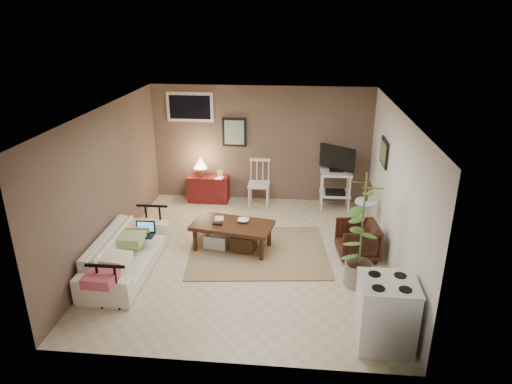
# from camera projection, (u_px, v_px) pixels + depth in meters

# --- Properties ---
(floor) EXTENTS (5.00, 5.00, 0.00)m
(floor) POSITION_uv_depth(u_px,v_px,m) (248.00, 255.00, 7.53)
(floor) COLOR #C1B293
(floor) RESTS_ON ground
(art_back) EXTENTS (0.50, 0.03, 0.60)m
(art_back) POSITION_uv_depth(u_px,v_px,m) (234.00, 132.00, 9.34)
(art_back) COLOR black
(art_right) EXTENTS (0.03, 0.60, 0.45)m
(art_right) POSITION_uv_depth(u_px,v_px,m) (384.00, 152.00, 7.74)
(art_right) COLOR black
(window) EXTENTS (0.96, 0.03, 0.60)m
(window) POSITION_uv_depth(u_px,v_px,m) (190.00, 107.00, 9.24)
(window) COLOR silver
(rug) EXTENTS (2.45, 2.05, 0.02)m
(rug) POSITION_uv_depth(u_px,v_px,m) (258.00, 251.00, 7.62)
(rug) COLOR #977558
(rug) RESTS_ON floor
(coffee_table) EXTENTS (1.42, 0.91, 0.50)m
(coffee_table) POSITION_uv_depth(u_px,v_px,m) (232.00, 234.00, 7.63)
(coffee_table) COLOR #38190F
(coffee_table) RESTS_ON floor
(sofa) EXTENTS (0.59, 2.03, 0.79)m
(sofa) POSITION_uv_depth(u_px,v_px,m) (126.00, 247.00, 6.95)
(sofa) COLOR white
(sofa) RESTS_ON floor
(sofa_pillows) EXTENTS (0.39, 1.93, 0.14)m
(sofa_pillows) POSITION_uv_depth(u_px,v_px,m) (123.00, 250.00, 6.69)
(sofa_pillows) COLOR #F1EAC7
(sofa_pillows) RESTS_ON sofa
(sofa_end_rails) EXTENTS (0.55, 2.03, 0.68)m
(sofa_end_rails) POSITION_uv_depth(u_px,v_px,m) (134.00, 251.00, 6.96)
(sofa_end_rails) COLOR black
(sofa_end_rails) RESTS_ON floor
(laptop) EXTENTS (0.31, 0.23, 0.21)m
(laptop) POSITION_uv_depth(u_px,v_px,m) (145.00, 231.00, 7.21)
(laptop) COLOR black
(laptop) RESTS_ON sofa
(red_console) EXTENTS (0.84, 0.37, 0.97)m
(red_console) POSITION_uv_depth(u_px,v_px,m) (208.00, 186.00, 9.58)
(red_console) COLOR maroon
(red_console) RESTS_ON floor
(spindle_chair) EXTENTS (0.43, 0.43, 0.95)m
(spindle_chair) POSITION_uv_depth(u_px,v_px,m) (259.00, 184.00, 9.36)
(spindle_chair) COLOR silver
(spindle_chair) RESTS_ON floor
(tv_stand) EXTENTS (0.67, 0.50, 1.30)m
(tv_stand) POSITION_uv_depth(u_px,v_px,m) (336.00, 176.00, 9.11)
(tv_stand) COLOR silver
(tv_stand) RESTS_ON floor
(side_table) EXTENTS (0.40, 0.40, 1.06)m
(side_table) POSITION_uv_depth(u_px,v_px,m) (366.00, 200.00, 8.02)
(side_table) COLOR silver
(side_table) RESTS_ON floor
(armchair) EXTENTS (0.66, 0.69, 0.64)m
(armchair) POSITION_uv_depth(u_px,v_px,m) (358.00, 239.00, 7.37)
(armchair) COLOR black
(armchair) RESTS_ON floor
(potted_plant) EXTENTS (0.44, 0.44, 1.77)m
(potted_plant) POSITION_uv_depth(u_px,v_px,m) (362.00, 227.00, 6.38)
(potted_plant) COLOR gray
(potted_plant) RESTS_ON floor
(stove) EXTENTS (0.66, 0.62, 0.87)m
(stove) POSITION_uv_depth(u_px,v_px,m) (386.00, 313.00, 5.37)
(stove) COLOR white
(stove) RESTS_ON floor
(bowl) EXTENTS (0.20, 0.05, 0.20)m
(bowl) POSITION_uv_depth(u_px,v_px,m) (243.00, 216.00, 7.59)
(bowl) COLOR #38190F
(bowl) RESTS_ON coffee_table
(book_table) EXTENTS (0.15, 0.04, 0.20)m
(book_table) POSITION_uv_depth(u_px,v_px,m) (215.00, 214.00, 7.68)
(book_table) COLOR #38190F
(book_table) RESTS_ON coffee_table
(book_console) EXTENTS (0.15, 0.05, 0.20)m
(book_console) POSITION_uv_depth(u_px,v_px,m) (216.00, 174.00, 9.34)
(book_console) COLOR #38190F
(book_console) RESTS_ON red_console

